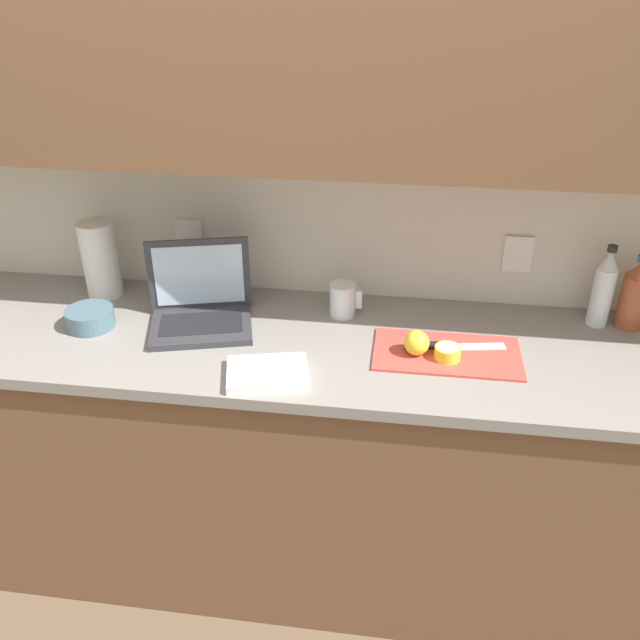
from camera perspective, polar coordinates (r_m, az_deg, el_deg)
The scene contains 14 objects.
ground_plane at distance 2.64m, azimuth -3.74°, elevation -18.92°, with size 12.00×12.00×0.00m, color brown.
wall_back at distance 2.03m, azimuth -3.82°, elevation 17.66°, with size 5.20×0.38×2.60m.
counter_unit at distance 2.32m, azimuth -4.66°, elevation -11.02°, with size 2.57×0.63×0.93m.
laptop at distance 2.12m, azimuth -10.02°, elevation 1.26°, with size 0.36×0.31×0.25m.
cutting_board at distance 1.98m, azimuth 10.65°, elevation -2.79°, with size 0.42×0.23×0.01m, color #D1473D.
knife at distance 1.99m, azimuth 9.85°, elevation -2.13°, with size 0.30×0.08×0.02m.
lemon_half_cut at distance 1.95m, azimuth 10.68°, elevation -2.71°, with size 0.07×0.07×0.04m.
lemon_whole_beside at distance 1.94m, azimuth 8.14°, elevation -1.92°, with size 0.07×0.07×0.07m.
bottle_green_soda at distance 2.22m, azimuth 22.75°, elevation 2.41°, with size 0.06×0.06×0.26m.
bottle_oil_tall at distance 2.25m, azimuth 24.99°, elevation 1.93°, with size 0.08×0.08×0.24m.
measuring_cup at distance 2.13m, azimuth 1.94°, elevation 1.72°, with size 0.10×0.08×0.11m.
bowl_white at distance 2.19m, azimuth -18.79°, elevation 0.17°, with size 0.15×0.15×0.06m.
paper_towel_roll at distance 2.34m, azimuth -18.00°, elevation 4.89°, with size 0.12×0.12×0.26m.
dish_towel at distance 1.86m, azimuth -4.45°, elevation -4.48°, with size 0.22×0.16×0.02m, color white.
Camera 1 is at (0.40, -1.70, 1.98)m, focal length 38.00 mm.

